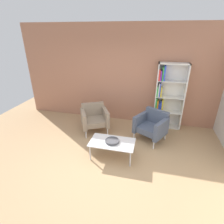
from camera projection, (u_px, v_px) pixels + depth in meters
name	position (u px, v px, depth m)	size (l,w,h in m)	color
ground_plane	(100.00, 168.00, 3.76)	(8.32, 8.32, 0.00)	tan
brick_back_panel	(122.00, 75.00, 5.34)	(6.40, 0.12, 2.90)	#A87056
bookshelf_tall	(166.00, 97.00, 5.08)	(0.80, 0.30, 1.90)	silver
coffee_table_low	(112.00, 143.00, 3.97)	(1.00, 0.56, 0.40)	silver
decorative_bowl	(112.00, 141.00, 3.94)	(0.32, 0.32, 0.05)	#4C4C51
armchair_corner_red	(152.00, 125.00, 4.64)	(0.93, 0.91, 0.78)	#4C566B
armchair_spare_guest	(94.00, 118.00, 5.04)	(0.93, 0.90, 0.78)	gray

